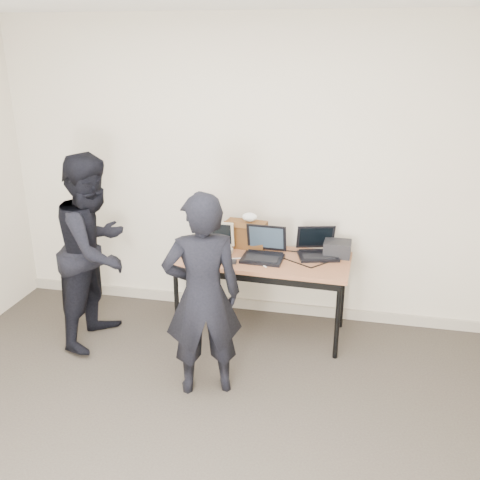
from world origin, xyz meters
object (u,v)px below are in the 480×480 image
(leather_satchel, at_px, (246,234))
(laptop_beige, at_px, (212,249))
(equipment_box, at_px, (337,249))
(laptop_right, at_px, (317,249))
(person_observer, at_px, (95,250))
(desk, at_px, (261,264))
(laptop_center, at_px, (264,251))
(person_typist, at_px, (203,296))

(leather_satchel, bearing_deg, laptop_beige, -130.28)
(leather_satchel, xyz_separation_m, equipment_box, (0.81, -0.04, -0.06))
(laptop_right, height_order, person_observer, person_observer)
(desk, bearing_deg, laptop_center, 42.28)
(laptop_beige, height_order, equipment_box, laptop_beige)
(laptop_beige, distance_m, equipment_box, 1.08)
(laptop_center, height_order, person_observer, person_observer)
(person_typist, xyz_separation_m, person_observer, (-1.09, 0.54, 0.05))
(laptop_right, bearing_deg, laptop_beige, 176.37)
(laptop_right, bearing_deg, desk, -174.81)
(laptop_beige, xyz_separation_m, leather_satchel, (0.25, 0.24, 0.07))
(leather_satchel, bearing_deg, laptop_right, 1.16)
(laptop_center, bearing_deg, laptop_beige, -174.57)
(leather_satchel, height_order, person_typist, person_typist)
(laptop_right, relative_size, person_observer, 0.24)
(desk, xyz_separation_m, laptop_center, (0.02, 0.02, 0.12))
(laptop_right, bearing_deg, leather_satchel, 159.87)
(desk, height_order, leather_satchel, leather_satchel)
(desk, relative_size, laptop_beige, 4.57)
(laptop_beige, xyz_separation_m, person_observer, (-0.92, -0.36, 0.05))
(laptop_beige, relative_size, equipment_box, 1.47)
(laptop_beige, relative_size, person_observer, 0.20)
(equipment_box, xyz_separation_m, person_typist, (-0.89, -1.09, -0.02))
(laptop_right, bearing_deg, laptop_center, -175.88)
(laptop_right, bearing_deg, person_typist, -138.64)
(laptop_beige, distance_m, person_observer, 0.98)
(desk, distance_m, laptop_center, 0.12)
(laptop_center, distance_m, leather_satchel, 0.30)
(laptop_beige, height_order, laptop_right, laptop_beige)
(laptop_beige, relative_size, laptop_center, 0.93)
(equipment_box, distance_m, person_observer, 2.05)
(person_typist, height_order, person_observer, person_observer)
(leather_satchel, bearing_deg, desk, -45.09)
(person_observer, bearing_deg, laptop_beige, -63.92)
(person_typist, bearing_deg, laptop_center, -127.40)
(leather_satchel, relative_size, equipment_box, 1.67)
(equipment_box, bearing_deg, leather_satchel, 177.48)
(laptop_right, relative_size, equipment_box, 1.76)
(laptop_beige, relative_size, person_typist, 0.22)
(desk, distance_m, laptop_beige, 0.45)
(person_observer, bearing_deg, leather_satchel, -58.33)
(laptop_center, height_order, person_typist, person_typist)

